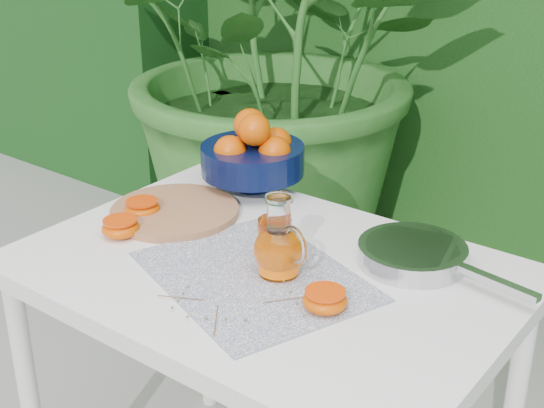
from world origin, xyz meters
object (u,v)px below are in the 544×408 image
Objects in this scene: cutting_board at (175,212)px; saute_pan at (414,254)px; fruit_bowl at (254,153)px; juice_pitcher at (279,248)px; white_table at (266,300)px.

saute_pan is at bearing 12.63° from cutting_board.
cutting_board is at bearing -100.28° from fruit_bowl.
juice_pitcher is at bearing -12.45° from cutting_board.
white_table is 0.32m from saute_pan.
white_table is 2.47× the size of saute_pan.
fruit_bowl is 0.84× the size of saute_pan.
saute_pan is at bearing 47.22° from juice_pitcher.
white_table is 6.00× the size of juice_pitcher.
fruit_bowl reaches higher than cutting_board.
juice_pitcher reaches higher than cutting_board.
white_table is 3.35× the size of cutting_board.
juice_pitcher is at bearing -19.33° from white_table.
cutting_board is 0.88× the size of fruit_bowl.
fruit_bowl is 0.46m from juice_pitcher.
fruit_bowl is at bearing 79.72° from cutting_board.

